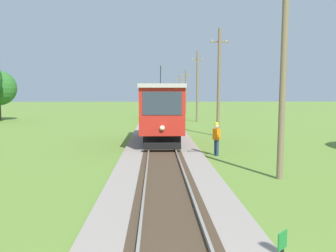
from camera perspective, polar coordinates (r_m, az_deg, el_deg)
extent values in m
cube|color=red|center=(23.43, -1.11, 2.72)|extent=(2.50, 8.00, 2.60)
cube|color=#B2ADA3|center=(23.41, -1.12, 6.17)|extent=(2.60, 8.32, 0.22)
cube|color=black|center=(23.55, -1.10, -1.12)|extent=(2.10, 7.04, 0.44)
cube|color=#2D3842|center=(19.40, -0.92, 3.57)|extent=(2.10, 0.03, 1.25)
cube|color=#2D3842|center=(23.47, 1.98, 3.61)|extent=(0.02, 6.72, 1.04)
sphere|color=#F4EAB2|center=(19.44, -0.91, -0.32)|extent=(0.28, 0.28, 0.28)
cylinder|color=black|center=(25.03, -1.18, 7.97)|extent=(0.05, 1.67, 1.19)
cube|color=black|center=(19.42, -0.90, -3.15)|extent=(2.00, 0.36, 0.32)
cylinder|color=black|center=(21.33, -1.01, -1.79)|extent=(1.54, 0.80, 0.80)
cylinder|color=black|center=(25.78, -1.18, -0.57)|extent=(1.54, 0.80, 0.80)
cube|color=#384C33|center=(48.56, -1.58, 3.42)|extent=(2.40, 5.20, 1.70)
cube|color=black|center=(48.61, -1.58, 2.15)|extent=(2.02, 4.78, 0.38)
cylinder|color=black|center=(47.05, -1.57, 2.05)|extent=(1.54, 0.76, 0.76)
cylinder|color=black|center=(50.17, -1.59, 2.25)|extent=(1.54, 0.76, 0.76)
cylinder|color=#7A664C|center=(14.46, 17.62, 8.37)|extent=(0.24, 0.44, 8.37)
cylinder|color=#7A664C|center=(27.92, 7.96, 6.67)|extent=(0.24, 0.64, 8.10)
cube|color=#7A664C|center=(28.17, 8.04, 12.94)|extent=(1.40, 0.10, 0.10)
cylinder|color=silver|center=(28.09, 6.91, 13.18)|extent=(0.08, 0.08, 0.10)
cylinder|color=silver|center=(28.28, 9.17, 13.10)|extent=(0.08, 0.08, 0.10)
cylinder|color=#7A664C|center=(41.86, 4.61, 6.17)|extent=(0.24, 0.59, 8.03)
cube|color=#7A664C|center=(42.02, 4.64, 10.33)|extent=(1.40, 0.10, 0.10)
cylinder|color=silver|center=(41.97, 3.88, 10.48)|extent=(0.08, 0.08, 0.10)
cylinder|color=silver|center=(42.09, 5.40, 10.45)|extent=(0.08, 0.08, 0.10)
cylinder|color=#7A664C|center=(57.25, 2.81, 5.33)|extent=(0.24, 0.50, 6.83)
cube|color=#7A664C|center=(57.31, 2.83, 7.93)|extent=(1.40, 0.10, 0.10)
cylinder|color=silver|center=(57.27, 2.27, 8.03)|extent=(0.08, 0.08, 0.10)
cylinder|color=silver|center=(57.36, 3.38, 8.02)|extent=(0.08, 0.08, 0.10)
cylinder|color=#7A664C|center=(72.10, 1.81, 5.29)|extent=(0.24, 0.42, 6.75)
cube|color=#7A664C|center=(72.14, 1.82, 7.32)|extent=(1.40, 0.10, 0.10)
cylinder|color=silver|center=(72.11, 1.38, 7.41)|extent=(0.08, 0.08, 0.10)
cylinder|color=silver|center=(72.19, 2.26, 7.40)|extent=(0.08, 0.08, 0.10)
cube|color=#1E7A33|center=(6.21, 17.49, -16.73)|extent=(0.21, 0.21, 0.28)
cylinder|color=navy|center=(19.40, 7.73, -3.41)|extent=(0.15, 0.15, 0.86)
cylinder|color=navy|center=(19.53, 7.45, -3.35)|extent=(0.15, 0.15, 0.86)
cube|color=orange|center=(19.37, 7.62, -1.27)|extent=(0.39, 0.45, 0.58)
sphere|color=beige|center=(19.33, 7.63, -0.01)|extent=(0.22, 0.22, 0.22)
sphere|color=yellow|center=(19.32, 7.64, 0.29)|extent=(0.21, 0.21, 0.21)
cylinder|color=#4C3823|center=(48.12, -24.87, 2.18)|extent=(0.32, 0.32, 2.32)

